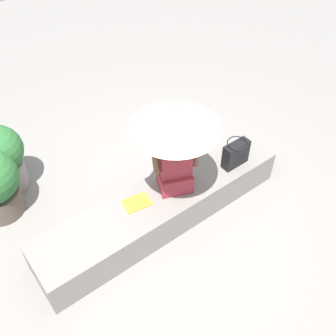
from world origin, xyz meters
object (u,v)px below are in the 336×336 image
at_px(person_seated, 175,161).
at_px(planter_near, 1,157).
at_px(parasol, 175,120).
at_px(handbag_black, 236,154).
at_px(magazine, 137,203).

distance_m(person_seated, planter_near, 2.05).
bearing_deg(parasol, person_seated, -132.92).
relative_size(person_seated, handbag_black, 2.78).
bearing_deg(parasol, planter_near, -50.80).
height_order(handbag_black, magazine, handbag_black).
height_order(parasol, planter_near, parasol).
xyz_separation_m(handbag_black, planter_near, (2.10, -1.65, -0.09)).
height_order(person_seated, planter_near, person_seated).
bearing_deg(magazine, parasol, 172.41).
relative_size(parasol, planter_near, 1.27).
xyz_separation_m(parasol, magazine, (0.40, -0.12, -0.98)).
distance_m(person_seated, handbag_black, 0.81).
relative_size(person_seated, parasol, 0.81).
relative_size(person_seated, magazine, 3.21).
distance_m(magazine, planter_near, 1.70).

